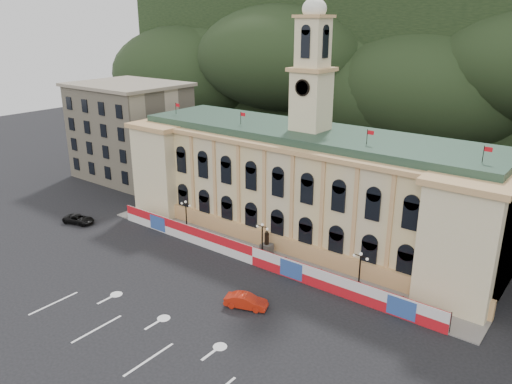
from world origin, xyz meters
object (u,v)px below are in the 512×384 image
Objects in this scene: red_sedan at (246,301)px; black_suv at (79,219)px; statue at (267,248)px; lamp_center at (262,238)px.

black_suv is at bearing 65.16° from red_sedan.
red_sedan is 35.77m from black_suv.
statue is at bearing 5.94° from red_sedan.
red_sedan is at bearing -61.67° from lamp_center.
lamp_center is 12.14m from red_sedan.
lamp_center is at bearing 8.07° from red_sedan.
red_sedan is (5.66, -10.49, -2.28)m from lamp_center.
red_sedan is 0.94× the size of black_suv.
black_suv is (-30.00, -7.64, -2.38)m from lamp_center.
lamp_center is (0.00, -1.00, 1.89)m from statue.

